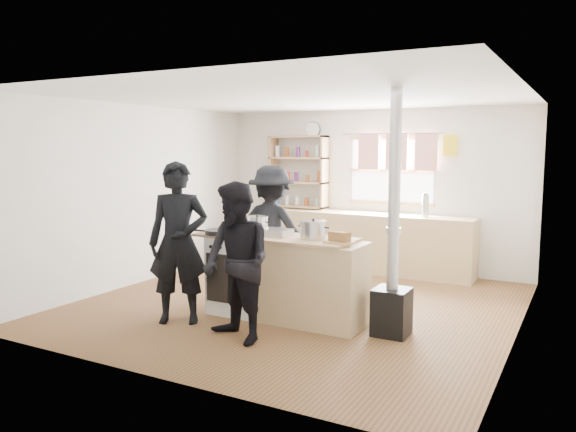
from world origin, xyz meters
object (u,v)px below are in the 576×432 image
at_px(roast_tray, 276,232).
at_px(stockpot_stove, 257,224).
at_px(bread_board, 340,238).
at_px(flue_heater, 392,272).
at_px(person_near_right, 237,263).
at_px(person_far, 272,230).
at_px(cooking_island, 286,278).
at_px(stockpot_counter, 313,230).
at_px(skillet_greens, 219,232).
at_px(thermos, 425,205).
at_px(person_near_left, 178,243).

xyz_separation_m(roast_tray, stockpot_stove, (-0.36, 0.19, 0.05)).
relative_size(bread_board, flue_heater, 0.13).
relative_size(stockpot_stove, flue_heater, 0.10).
bearing_deg(flue_heater, person_near_right, -144.54).
relative_size(flue_heater, person_far, 1.49).
distance_m(person_near_right, person_far, 1.85).
height_order(cooking_island, stockpot_stove, stockpot_stove).
height_order(cooking_island, stockpot_counter, stockpot_counter).
height_order(skillet_greens, person_far, person_far).
bearing_deg(roast_tray, skillet_greens, -162.03).
height_order(roast_tray, person_near_right, person_near_right).
bearing_deg(skillet_greens, bread_board, 3.65).
relative_size(roast_tray, bread_board, 1.09).
height_order(stockpot_counter, flue_heater, flue_heater).
relative_size(thermos, stockpot_counter, 1.11).
bearing_deg(person_far, flue_heater, 150.62).
height_order(roast_tray, flue_heater, flue_heater).
distance_m(stockpot_counter, person_far, 1.32).
xyz_separation_m(roast_tray, stockpot_counter, (0.46, 0.02, 0.06)).
xyz_separation_m(roast_tray, bread_board, (0.82, -0.11, 0.01)).
bearing_deg(thermos, skillet_greens, -118.06).
bearing_deg(flue_heater, stockpot_counter, -179.82).
bearing_deg(person_near_left, cooking_island, 5.63).
relative_size(stockpot_counter, flue_heater, 0.12).
distance_m(roast_tray, stockpot_stove, 0.40).
bearing_deg(person_far, person_near_left, 73.62).
relative_size(skillet_greens, person_near_right, 0.22).
relative_size(person_near_right, person_far, 0.94).
relative_size(cooking_island, bread_board, 6.11).
bearing_deg(person_near_right, stockpot_counter, 88.48).
bearing_deg(bread_board, thermos, 87.41).
bearing_deg(roast_tray, bread_board, -7.75).
distance_m(thermos, person_near_left, 3.87).
bearing_deg(flue_heater, bread_board, -165.85).
bearing_deg(skillet_greens, thermos, 61.94).
relative_size(cooking_island, flue_heater, 0.79).
bearing_deg(stockpot_counter, stockpot_stove, 168.37).
bearing_deg(cooking_island, person_near_left, -145.59).
bearing_deg(person_near_left, skillet_greens, 37.71).
bearing_deg(stockpot_stove, roast_tray, -27.60).
xyz_separation_m(flue_heater, person_near_right, (-1.28, -0.91, 0.14)).
bearing_deg(stockpot_counter, person_far, 140.29).
distance_m(skillet_greens, flue_heater, 2.01).
distance_m(flue_heater, person_far, 2.08).
distance_m(thermos, stockpot_stove, 2.89).
bearing_deg(stockpot_counter, skillet_greens, -168.40).
height_order(stockpot_stove, person_near_right, person_near_right).
xyz_separation_m(thermos, cooking_island, (-0.82, -2.77, -0.60)).
bearing_deg(bread_board, stockpot_counter, 160.30).
xyz_separation_m(cooking_island, person_far, (-0.68, 0.86, 0.37)).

